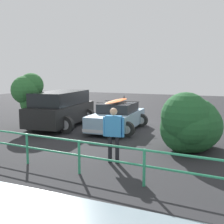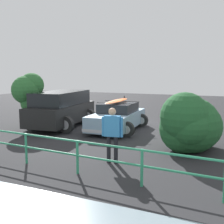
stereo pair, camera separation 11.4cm
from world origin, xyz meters
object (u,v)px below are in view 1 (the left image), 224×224
at_px(bush_near_right, 30,94).
at_px(person_bystander, 114,130).
at_px(suv_car, 61,109).
at_px(sedan_car, 117,117).
at_px(bush_near_left, 191,123).

bearing_deg(bush_near_right, person_bystander, 150.42).
bearing_deg(suv_car, person_bystander, 137.86).
bearing_deg(sedan_car, bush_near_right, 17.48).
height_order(suv_car, bush_near_left, bush_near_left).
xyz_separation_m(sedan_car, suv_car, (2.91, 0.36, 0.30)).
relative_size(suv_car, bush_near_left, 1.72).
height_order(suv_car, person_bystander, suv_car).
distance_m(bush_near_left, bush_near_right, 7.92).
bearing_deg(person_bystander, bush_near_right, -29.58).
bearing_deg(sedan_car, bush_near_left, 148.03).
xyz_separation_m(sedan_car, bush_near_left, (-3.74, 2.34, 0.35)).
bearing_deg(suv_car, bush_near_right, 38.33).
distance_m(sedan_car, suv_car, 2.94).
bearing_deg(suv_car, sedan_car, -172.94).
bearing_deg(bush_near_left, sedan_car, -31.97).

